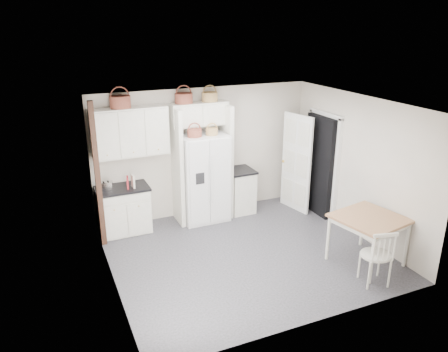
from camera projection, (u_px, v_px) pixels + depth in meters
name	position (u px, v px, depth m)	size (l,w,h in m)	color
floor	(246.00, 254.00, 7.58)	(4.50, 4.50, 0.00)	#29292A
ceiling	(249.00, 105.00, 6.70)	(4.50, 4.50, 0.00)	white
wall_back	(204.00, 152.00, 8.87)	(4.50, 4.50, 0.00)	beige
wall_left	(108.00, 206.00, 6.30)	(4.00, 4.00, 0.00)	beige
wall_right	(357.00, 166.00, 7.99)	(4.00, 4.00, 0.00)	beige
refrigerator	(203.00, 178.00, 8.66)	(0.91, 0.73, 1.76)	white
base_cab_left	(124.00, 211.00, 8.25)	(0.93, 0.59, 0.86)	beige
base_cab_right	(240.00, 191.00, 9.16)	(0.50, 0.60, 0.88)	beige
dining_table	(367.00, 240.00, 7.17)	(1.00, 1.00, 0.83)	#9D6744
windsor_chair	(376.00, 255.00, 6.59)	(0.47, 0.43, 0.96)	beige
counter_left	(122.00, 188.00, 8.10)	(0.97, 0.63, 0.04)	black
counter_right	(240.00, 170.00, 9.00)	(0.54, 0.64, 0.04)	black
toaster	(106.00, 186.00, 7.93)	(0.23, 0.13, 0.16)	silver
cookbook_red	(128.00, 182.00, 8.02)	(0.03, 0.15, 0.22)	#AB2029
cookbook_cream	(133.00, 181.00, 8.06)	(0.04, 0.16, 0.24)	beige
basket_upper_b	(120.00, 102.00, 7.72)	(0.37, 0.37, 0.22)	#5E291E
basket_bridge_a	(184.00, 98.00, 8.17)	(0.34, 0.34, 0.19)	#5E291E
basket_bridge_b	(210.00, 97.00, 8.37)	(0.31, 0.31, 0.18)	olive
basket_fridge_a	(194.00, 133.00, 8.18)	(0.27, 0.27, 0.15)	#5E291E
basket_fridge_b	(212.00, 132.00, 8.31)	(0.23, 0.23, 0.13)	olive
upper_cabinet	(130.00, 132.00, 7.96)	(1.40, 0.34, 0.90)	beige
bridge_cabinet	(199.00, 114.00, 8.39)	(1.12, 0.34, 0.45)	beige
fridge_panel_left	(177.00, 167.00, 8.42)	(0.08, 0.60, 2.30)	beige
fridge_panel_right	(226.00, 161.00, 8.80)	(0.08, 0.60, 2.30)	beige
trim_post	(98.00, 176.00, 7.49)	(0.09, 0.09, 2.60)	#352114
doorway_void	(320.00, 166.00, 8.91)	(0.18, 0.85, 2.05)	black
door_slab	(296.00, 163.00, 9.06)	(0.80, 0.04, 2.05)	white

